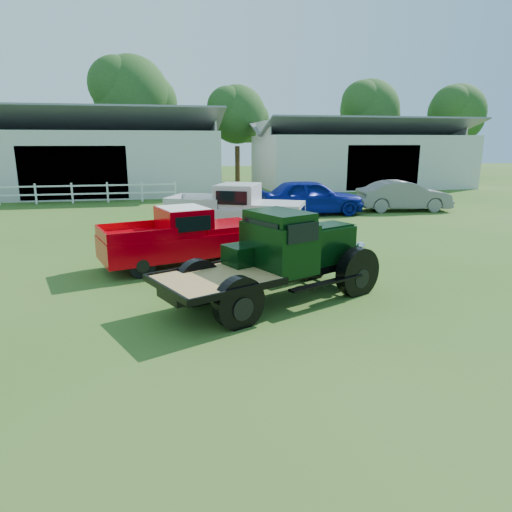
{
  "coord_description": "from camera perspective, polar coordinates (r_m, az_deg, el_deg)",
  "views": [
    {
      "loc": [
        -1.79,
        -8.52,
        3.55
      ],
      "look_at": [
        0.2,
        1.2,
        1.05
      ],
      "focal_mm": 32.0,
      "sensor_mm": 36.0,
      "label": 1
    }
  ],
  "objects": [
    {
      "name": "ground",
      "position": [
        9.4,
        0.28,
        -8.04
      ],
      "size": [
        120.0,
        120.0,
        0.0
      ],
      "primitive_type": "plane",
      "color": "#285C15"
    },
    {
      "name": "shed_left",
      "position": [
        34.92,
        -20.62,
        12.02
      ],
      "size": [
        18.8,
        10.2,
        5.6
      ],
      "primitive_type": null,
      "color": "#A8AAA0",
      "rests_on": "ground"
    },
    {
      "name": "shed_right",
      "position": [
        38.88,
        12.69,
        12.4
      ],
      "size": [
        16.8,
        9.2,
        5.2
      ],
      "primitive_type": null,
      "color": "#A8AAA0",
      "rests_on": "ground"
    },
    {
      "name": "fence_rail",
      "position": [
        29.34,
        -23.93,
        7.16
      ],
      "size": [
        14.2,
        0.16,
        1.2
      ],
      "primitive_type": null,
      "color": "white",
      "rests_on": "ground"
    },
    {
      "name": "tree_b",
      "position": [
        42.64,
        -15.18,
        16.62
      ],
      "size": [
        6.9,
        6.9,
        11.5
      ],
      "primitive_type": null,
      "color": "#153515",
      "rests_on": "ground"
    },
    {
      "name": "tree_c",
      "position": [
        42.08,
        -2.37,
        15.41
      ],
      "size": [
        5.4,
        5.4,
        9.0
      ],
      "primitive_type": null,
      "color": "#153515",
      "rests_on": "ground"
    },
    {
      "name": "tree_d",
      "position": [
        46.92,
        13.89,
        15.51
      ],
      "size": [
        6.0,
        6.0,
        10.0
      ],
      "primitive_type": null,
      "color": "#153515",
      "rests_on": "ground"
    },
    {
      "name": "tree_e",
      "position": [
        49.15,
        23.65,
        14.39
      ],
      "size": [
        5.7,
        5.7,
        9.5
      ],
      "primitive_type": null,
      "color": "#153515",
      "rests_on": "ground"
    },
    {
      "name": "vintage_flatbed",
      "position": [
        10.25,
        2.44,
        -0.12
      ],
      "size": [
        5.57,
        4.02,
        2.05
      ],
      "primitive_type": null,
      "rotation": [
        0.0,
        0.0,
        0.43
      ],
      "color": "black",
      "rests_on": "ground"
    },
    {
      "name": "red_pickup",
      "position": [
        13.48,
        -9.35,
        2.45
      ],
      "size": [
        5.05,
        3.14,
        1.72
      ],
      "primitive_type": null,
      "rotation": [
        0.0,
        0.0,
        0.3
      ],
      "color": "#C3000A",
      "rests_on": "ground"
    },
    {
      "name": "white_pickup",
      "position": [
        17.47,
        -2.6,
        5.66
      ],
      "size": [
        5.72,
        4.08,
        1.96
      ],
      "primitive_type": null,
      "rotation": [
        0.0,
        0.0,
        -0.42
      ],
      "color": "#BBBBBB",
      "rests_on": "ground"
    },
    {
      "name": "misc_car_blue",
      "position": [
        22.95,
        6.86,
        7.35
      ],
      "size": [
        5.18,
        2.12,
        1.76
      ],
      "primitive_type": "imported",
      "rotation": [
        0.0,
        0.0,
        1.56
      ],
      "color": "navy",
      "rests_on": "ground"
    },
    {
      "name": "misc_car_grey",
      "position": [
        25.27,
        17.97,
        7.17
      ],
      "size": [
        4.93,
        2.27,
        1.57
      ],
      "primitive_type": "imported",
      "rotation": [
        0.0,
        0.0,
        1.44
      ],
      "color": "slate",
      "rests_on": "ground"
    }
  ]
}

